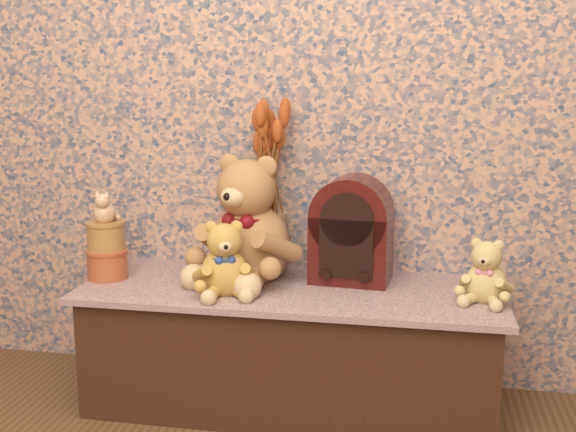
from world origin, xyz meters
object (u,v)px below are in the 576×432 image
at_px(teddy_medium, 224,254).
at_px(cathedral_radio, 352,229).
at_px(teddy_small, 487,268).
at_px(ceramic_vase, 269,242).
at_px(teddy_large, 250,213).
at_px(cat_figurine, 104,206).
at_px(biscuit_tin_lower, 107,264).

xyz_separation_m(teddy_medium, cathedral_radio, (0.37, 0.21, 0.05)).
distance_m(teddy_small, cathedral_radio, 0.45).
distance_m(cathedral_radio, ceramic_vase, 0.30).
bearing_deg(teddy_large, teddy_small, 9.88).
height_order(ceramic_vase, cat_figurine, cat_figurine).
bearing_deg(teddy_small, ceramic_vase, -179.68).
bearing_deg(cat_figurine, ceramic_vase, 5.96).
bearing_deg(cathedral_radio, teddy_large, -168.43).
xyz_separation_m(teddy_medium, teddy_small, (0.79, 0.07, -0.02)).
distance_m(teddy_large, biscuit_tin_lower, 0.51).
bearing_deg(teddy_medium, ceramic_vase, 52.56).
distance_m(ceramic_vase, cat_figurine, 0.56).
relative_size(teddy_small, ceramic_vase, 0.98).
xyz_separation_m(teddy_large, cat_figurine, (-0.47, -0.09, 0.02)).
relative_size(teddy_large, cathedral_radio, 1.28).
distance_m(biscuit_tin_lower, cat_figurine, 0.20).
height_order(teddy_large, teddy_small, teddy_large).
relative_size(teddy_medium, teddy_small, 1.21).
bearing_deg(cathedral_radio, biscuit_tin_lower, -166.11).
bearing_deg(teddy_large, cat_figurine, -151.69).
distance_m(teddy_large, cathedral_radio, 0.34).
xyz_separation_m(teddy_large, teddy_medium, (-0.04, -0.17, -0.10)).
xyz_separation_m(teddy_medium, ceramic_vase, (0.08, 0.26, -0.02)).
bearing_deg(teddy_medium, cathedral_radio, 9.78).
bearing_deg(ceramic_vase, teddy_large, -115.66).
bearing_deg(teddy_medium, teddy_small, -14.91).
distance_m(teddy_large, ceramic_vase, 0.15).
bearing_deg(teddy_small, teddy_medium, -159.23).
height_order(teddy_small, cathedral_radio, cathedral_radio).
distance_m(teddy_small, biscuit_tin_lower, 1.22).
height_order(teddy_small, biscuit_tin_lower, teddy_small).
bearing_deg(ceramic_vase, biscuit_tin_lower, -160.96).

